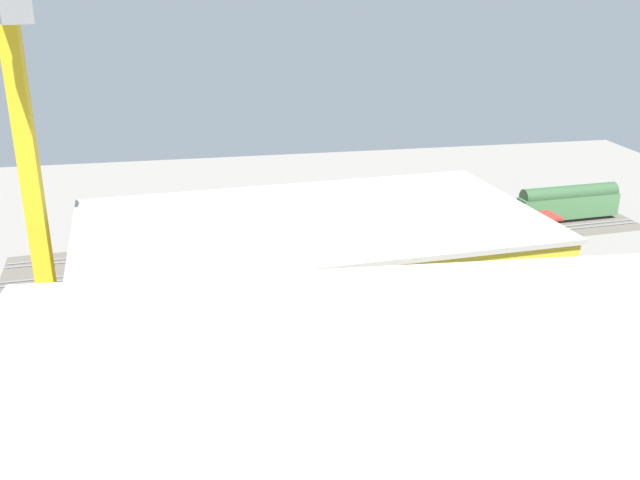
{
  "coord_description": "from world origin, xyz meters",
  "views": [
    {
      "loc": [
        23.73,
        80.18,
        39.68
      ],
      "look_at": [
        8.5,
        0.77,
        9.3
      ],
      "focal_mm": 40.13,
      "sensor_mm": 36.0,
      "label": 1
    }
  ],
  "objects_px": {
    "parked_car_0": "(510,282)",
    "parked_car_2": "(397,291)",
    "street_tree_2": "(381,292)",
    "street_tree_5": "(202,308)",
    "box_truck_0": "(151,355)",
    "freight_coach_far": "(286,235)",
    "parked_car_4": "(282,303)",
    "parked_car_5": "(222,304)",
    "parked_car_1": "(458,287)",
    "passenger_coach": "(568,202)",
    "parked_car_6": "(157,310)",
    "locomotive": "(424,219)",
    "street_tree_0": "(423,288)",
    "platform_canopy_far": "(307,224)",
    "tower_crane": "(34,211)",
    "street_tree_1": "(491,282)",
    "street_tree_4": "(412,290)",
    "traffic_light": "(303,269)",
    "parked_car_3": "(344,296)",
    "street_tree_3": "(593,275)",
    "platform_canopy_near": "(377,232)",
    "construction_building": "(312,337)"
  },
  "relations": [
    {
      "from": "street_tree_5",
      "to": "box_truck_0",
      "type": "bearing_deg",
      "value": 32.45
    },
    {
      "from": "locomotive",
      "to": "street_tree_0",
      "type": "bearing_deg",
      "value": 70.96
    },
    {
      "from": "parked_car_0",
      "to": "parked_car_2",
      "type": "relative_size",
      "value": 0.93
    },
    {
      "from": "freight_coach_far",
      "to": "parked_car_2",
      "type": "bearing_deg",
      "value": 124.96
    },
    {
      "from": "construction_building",
      "to": "box_truck_0",
      "type": "distance_m",
      "value": 22.83
    },
    {
      "from": "box_truck_0",
      "to": "street_tree_3",
      "type": "relative_size",
      "value": 1.36
    },
    {
      "from": "parked_car_6",
      "to": "street_tree_4",
      "type": "relative_size",
      "value": 0.54
    },
    {
      "from": "street_tree_5",
      "to": "tower_crane",
      "type": "bearing_deg",
      "value": 49.71
    },
    {
      "from": "platform_canopy_near",
      "to": "street_tree_3",
      "type": "xyz_separation_m",
      "value": [
        -21.32,
        21.77,
        0.75
      ]
    },
    {
      "from": "passenger_coach",
      "to": "parked_car_4",
      "type": "bearing_deg",
      "value": 25.23
    },
    {
      "from": "street_tree_5",
      "to": "traffic_light",
      "type": "xyz_separation_m",
      "value": [
        -13.06,
        -10.49,
        -0.82
      ]
    },
    {
      "from": "platform_canopy_far",
      "to": "parked_car_0",
      "type": "relative_size",
      "value": 12.53
    },
    {
      "from": "platform_canopy_near",
      "to": "parked_car_5",
      "type": "relative_size",
      "value": 13.92
    },
    {
      "from": "parked_car_0",
      "to": "street_tree_4",
      "type": "relative_size",
      "value": 0.52
    },
    {
      "from": "street_tree_1",
      "to": "parked_car_4",
      "type": "bearing_deg",
      "value": -16.41
    },
    {
      "from": "construction_building",
      "to": "tower_crane",
      "type": "bearing_deg",
      "value": -14.16
    },
    {
      "from": "locomotive",
      "to": "parked_car_6",
      "type": "relative_size",
      "value": 3.22
    },
    {
      "from": "street_tree_2",
      "to": "street_tree_3",
      "type": "height_order",
      "value": "street_tree_3"
    },
    {
      "from": "parked_car_3",
      "to": "traffic_light",
      "type": "height_order",
      "value": "traffic_light"
    },
    {
      "from": "parked_car_4",
      "to": "parked_car_1",
      "type": "bearing_deg",
      "value": -178.75
    },
    {
      "from": "locomotive",
      "to": "construction_building",
      "type": "bearing_deg",
      "value": 61.6
    },
    {
      "from": "street_tree_0",
      "to": "traffic_light",
      "type": "bearing_deg",
      "value": -38.96
    },
    {
      "from": "parked_car_3",
      "to": "parked_car_6",
      "type": "relative_size",
      "value": 0.95
    },
    {
      "from": "platform_canopy_far",
      "to": "street_tree_1",
      "type": "bearing_deg",
      "value": 123.33
    },
    {
      "from": "freight_coach_far",
      "to": "tower_crane",
      "type": "distance_m",
      "value": 52.17
    },
    {
      "from": "parked_car_3",
      "to": "parked_car_5",
      "type": "height_order",
      "value": "parked_car_5"
    },
    {
      "from": "street_tree_4",
      "to": "street_tree_2",
      "type": "bearing_deg",
      "value": -26.09
    },
    {
      "from": "parked_car_2",
      "to": "street_tree_0",
      "type": "relative_size",
      "value": 0.65
    },
    {
      "from": "freight_coach_far",
      "to": "parked_car_3",
      "type": "distance_m",
      "value": 18.27
    },
    {
      "from": "platform_canopy_far",
      "to": "tower_crane",
      "type": "relative_size",
      "value": 1.39
    },
    {
      "from": "parked_car_1",
      "to": "tower_crane",
      "type": "height_order",
      "value": "tower_crane"
    },
    {
      "from": "box_truck_0",
      "to": "parked_car_0",
      "type": "bearing_deg",
      "value": -164.82
    },
    {
      "from": "platform_canopy_far",
      "to": "parked_car_5",
      "type": "relative_size",
      "value": 12.67
    },
    {
      "from": "platform_canopy_far",
      "to": "tower_crane",
      "type": "xyz_separation_m",
      "value": [
        29.44,
        43.28,
        17.98
      ]
    },
    {
      "from": "box_truck_0",
      "to": "parked_car_3",
      "type": "bearing_deg",
      "value": -152.65
    },
    {
      "from": "parked_car_0",
      "to": "parked_car_1",
      "type": "xyz_separation_m",
      "value": [
        7.47,
        0.24,
        0.04
      ]
    },
    {
      "from": "street_tree_1",
      "to": "box_truck_0",
      "type": "bearing_deg",
      "value": 6.66
    },
    {
      "from": "passenger_coach",
      "to": "parked_car_6",
      "type": "xyz_separation_m",
      "value": [
        67.8,
        23.89,
        -2.48
      ]
    },
    {
      "from": "parked_car_4",
      "to": "parked_car_5",
      "type": "distance_m",
      "value": 7.48
    },
    {
      "from": "parked_car_2",
      "to": "street_tree_2",
      "type": "xyz_separation_m",
      "value": [
        4.43,
        7.71,
        3.79
      ]
    },
    {
      "from": "parked_car_0",
      "to": "freight_coach_far",
      "type": "bearing_deg",
      "value": -31.53
    },
    {
      "from": "parked_car_1",
      "to": "street_tree_1",
      "type": "distance_m",
      "value": 8.73
    },
    {
      "from": "platform_canopy_far",
      "to": "parked_car_1",
      "type": "relative_size",
      "value": 11.96
    },
    {
      "from": "parked_car_4",
      "to": "street_tree_1",
      "type": "relative_size",
      "value": 0.65
    },
    {
      "from": "tower_crane",
      "to": "street_tree_4",
      "type": "xyz_separation_m",
      "value": [
        -36.76,
        -14.66,
        -16.66
      ]
    },
    {
      "from": "locomotive",
      "to": "freight_coach_far",
      "type": "height_order",
      "value": "freight_coach_far"
    },
    {
      "from": "parked_car_1",
      "to": "traffic_light",
      "type": "xyz_separation_m",
      "value": [
        20.36,
        -1.73,
        3.38
      ]
    },
    {
      "from": "platform_canopy_near",
      "to": "freight_coach_far",
      "type": "distance_m",
      "value": 13.58
    },
    {
      "from": "freight_coach_far",
      "to": "street_tree_5",
      "type": "xyz_separation_m",
      "value": [
        13.07,
        26.07,
        1.79
      ]
    },
    {
      "from": "freight_coach_far",
      "to": "parked_car_3",
      "type": "height_order",
      "value": "freight_coach_far"
    }
  ]
}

